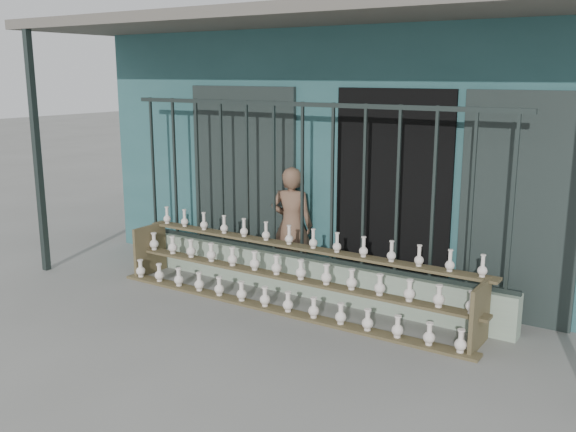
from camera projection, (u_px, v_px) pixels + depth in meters
The scene contains 6 objects.
ground at pixel (235, 329), 6.56m from camera, with size 60.00×60.00×0.00m, color slate.
workshop_building at pixel (405, 137), 9.67m from camera, with size 7.40×6.60×3.21m.
parapet_wall at pixel (302, 275), 7.57m from camera, with size 5.00×0.20×0.45m, color #91A68E.
security_fence at pixel (302, 181), 7.33m from camera, with size 5.00×0.04×1.80m.
shelf_rack at pixel (288, 274), 7.16m from camera, with size 4.50×0.68×0.85m.
elderly_woman at pixel (292, 225), 7.93m from camera, with size 0.53×0.35×1.45m, color brown.
Camera 1 is at (3.81, -4.86, 2.56)m, focal length 40.00 mm.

